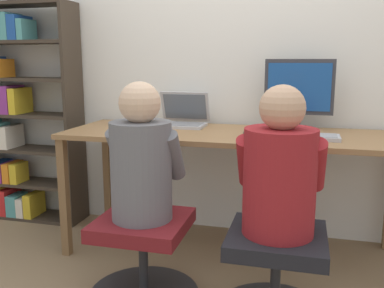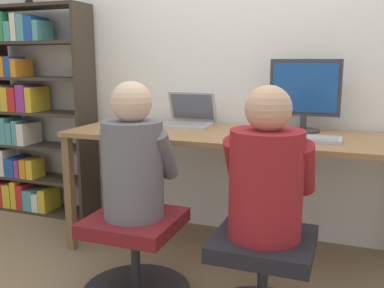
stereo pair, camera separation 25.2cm
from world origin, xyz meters
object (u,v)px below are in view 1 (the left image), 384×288
bookshelf (11,117)px  laptop (181,119)px  person_at_laptop (141,160)px  desktop_monitor (299,94)px  office_chair_right (143,258)px  office_chair_left (275,276)px  keyboard (300,136)px  person_at_monitor (280,171)px

bookshelf → laptop: bearing=-0.8°
laptop → person_at_laptop: bearing=-87.1°
desktop_monitor → office_chair_right: bearing=-129.4°
office_chair_right → bookshelf: (-1.39, 0.87, 0.56)m
office_chair_left → person_at_laptop: (-0.66, 0.02, 0.51)m
keyboard → office_chair_left: size_ratio=0.77×
desktop_monitor → laptop: (-0.76, -0.02, -0.18)m
laptop → person_at_monitor: size_ratio=0.50×
desktop_monitor → office_chair_right: desktop_monitor is taller
person_at_laptop → bookshelf: size_ratio=0.42×
person_at_monitor → laptop: bearing=129.2°
desktop_monitor → bookshelf: (-2.11, -0.00, -0.22)m
desktop_monitor → bookshelf: bearing=-179.9°
laptop → office_chair_right: bearing=-87.2°
desktop_monitor → office_chair_left: size_ratio=0.78×
person_at_monitor → office_chair_left: bearing=-90.0°
laptop → keyboard: (0.78, -0.29, -0.04)m
desktop_monitor → person_at_monitor: 0.93m
office_chair_left → person_at_laptop: 0.84m
person_at_monitor → person_at_laptop: 0.66m
keyboard → bookshelf: (-2.13, 0.31, -0.00)m
desktop_monitor → person_at_monitor: size_ratio=0.66×
office_chair_right → person_at_monitor: person_at_monitor is taller
laptop → desktop_monitor: bearing=1.7°
office_chair_right → person_at_monitor: bearing=-1.1°
person_at_laptop → bookshelf: bookshelf is taller
desktop_monitor → person_at_laptop: bearing=-129.5°
person_at_monitor → office_chair_right: bearing=178.9°
desktop_monitor → office_chair_right: 1.38m
office_chair_left → bookshelf: 2.31m
keyboard → bookshelf: bearing=171.9°
desktop_monitor → office_chair_left: bearing=-93.5°
laptop → keyboard: bearing=-20.1°
keyboard → bookshelf: 2.16m
office_chair_left → bookshelf: bearing=156.6°
office_chair_right → bookshelf: bookshelf is taller
office_chair_left → office_chair_right: same height
office_chair_right → person_at_laptop: (0.00, 0.00, 0.51)m
laptop → office_chair_left: size_ratio=0.60×
desktop_monitor → office_chair_right: (-0.72, -0.88, -0.78)m
office_chair_right → bookshelf: size_ratio=0.35×
person_at_laptop → desktop_monitor: bearing=50.5°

